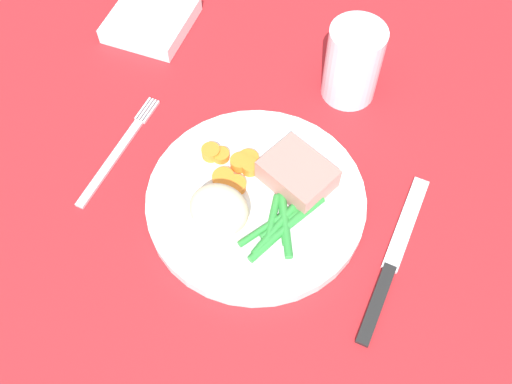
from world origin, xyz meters
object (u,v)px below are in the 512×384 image
object	(u,v)px
meat_portion	(298,174)
fork	(119,151)
water_glass	(352,68)
napkin	(151,20)
knife	(392,260)
dinner_plate	(256,200)

from	to	relation	value
meat_portion	fork	size ratio (longest dim) A/B	0.44
water_glass	napkin	world-z (taller)	water_glass
meat_portion	knife	xyz separation A→B (cm)	(12.49, -4.04, -2.81)
water_glass	napkin	distance (cm)	27.98
dinner_plate	water_glass	size ratio (longest dim) A/B	2.42
napkin	meat_portion	bearing A→B (deg)	-29.55
meat_portion	dinner_plate	bearing A→B (deg)	-130.60
knife	napkin	world-z (taller)	napkin
dinner_plate	meat_portion	distance (cm)	5.41
fork	napkin	xyz separation A→B (cm)	(-6.81, 19.57, 0.86)
dinner_plate	napkin	size ratio (longest dim) A/B	2.24
dinner_plate	fork	distance (cm)	17.43
dinner_plate	meat_portion	world-z (taller)	meat_portion
knife	meat_portion	bearing A→B (deg)	163.63
fork	water_glass	bearing A→B (deg)	39.96
dinner_plate	fork	size ratio (longest dim) A/B	1.44
meat_portion	fork	world-z (taller)	meat_portion
water_glass	napkin	bearing A→B (deg)	-179.65
meat_portion	knife	size ratio (longest dim) A/B	0.36
fork	water_glass	world-z (taller)	water_glass
meat_portion	fork	xyz separation A→B (cm)	(-20.64, -4.01, -2.81)
knife	water_glass	distance (cm)	23.54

